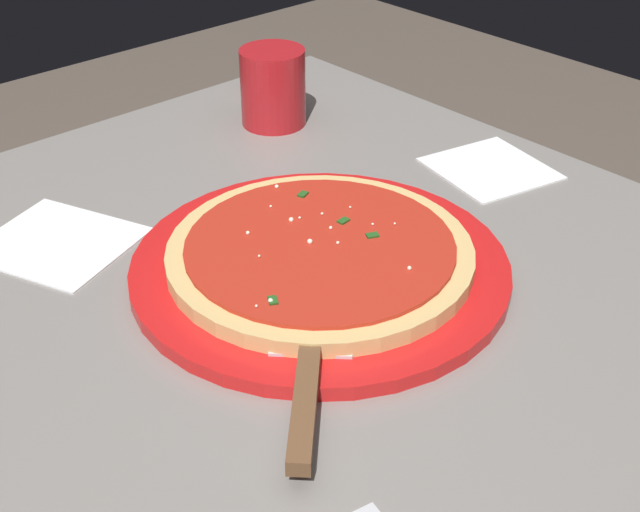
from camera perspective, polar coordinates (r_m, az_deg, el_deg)
restaurant_table at (r=0.95m, az=-1.87°, el=-7.85°), size 0.85×0.81×0.73m
serving_plate at (r=0.83m, az=0.00°, el=-0.74°), size 0.37×0.37×0.01m
pizza at (r=0.82m, az=-0.00°, el=0.23°), size 0.30×0.30×0.02m
pizza_server at (r=0.69m, az=-0.80°, el=-7.80°), size 0.19×0.19×0.01m
cup_tall_drink at (r=1.13m, az=-3.15°, el=11.17°), size 0.08×0.08×0.10m
cup_small_sauce at (r=1.25m, az=-3.43°, el=11.99°), size 0.06×0.06×0.05m
napkin_folded_right at (r=0.92m, az=-17.09°, el=0.87°), size 0.19×0.18×0.00m
napkin_loose_left at (r=1.05m, az=11.28°, el=5.74°), size 0.15×0.15×0.00m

